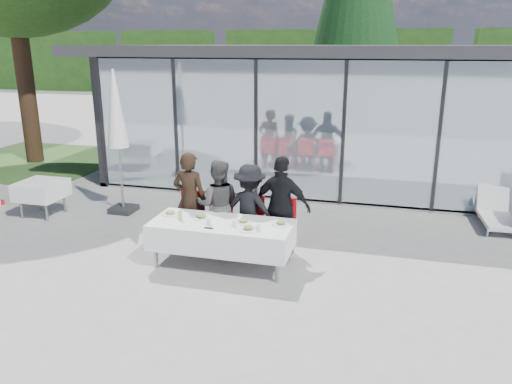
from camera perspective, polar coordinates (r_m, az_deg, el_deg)
ground at (r=7.82m, az=-1.20°, el=-9.77°), size 90.00×90.00×0.00m
pavilion at (r=14.95m, az=15.41°, el=10.90°), size 14.80×8.80×3.44m
treeline at (r=34.97m, az=8.83°, el=14.28°), size 62.50×2.00×4.40m
dining_table at (r=8.02m, az=-3.95°, el=-4.91°), size 2.26×0.96×0.75m
diner_a at (r=8.83m, az=-7.57°, el=-0.83°), size 0.65×0.65×1.70m
diner_chair_a at (r=8.96m, az=-7.41°, el=-2.68°), size 0.44×0.44×0.97m
diner_b at (r=8.67m, az=-4.34°, el=-1.47°), size 0.90×0.90×1.59m
diner_chair_b at (r=8.78m, az=-4.23°, el=-2.99°), size 0.44×0.44×0.97m
diner_c at (r=8.51m, az=-0.70°, el=-1.93°), size 1.14×1.14×1.54m
diner_chair_c at (r=8.62m, az=-0.64°, el=-3.33°), size 0.44×0.44×0.97m
diner_d at (r=8.35m, az=2.96°, el=-1.68°), size 1.15×1.15×1.72m
diner_chair_d at (r=8.49m, az=2.98°, el=-3.66°), size 0.44×0.44×0.97m
plate_a at (r=8.41m, az=-9.77°, el=-2.38°), size 0.29×0.29×0.07m
plate_b at (r=8.15m, az=-6.26°, el=-2.84°), size 0.29×0.29×0.07m
plate_c at (r=7.91m, az=-1.46°, el=-3.37°), size 0.29×0.29×0.07m
plate_d at (r=7.82m, az=2.90°, el=-3.62°), size 0.29×0.29×0.07m
plate_extra at (r=7.60m, az=-0.89°, el=-4.21°), size 0.29×0.29×0.07m
juice_bottle at (r=8.11m, az=-8.64°, el=-2.61°), size 0.06×0.06×0.16m
drinking_glasses at (r=7.71m, az=-2.55°, el=-3.72°), size 0.88×0.16×0.10m
folded_eyeglasses at (r=7.71m, az=-5.43°, el=-4.12°), size 0.14×0.03×0.01m
spare_table_left at (r=11.29m, az=-23.32°, el=0.21°), size 0.86×0.86×0.74m
market_umbrella at (r=10.67m, az=-15.66°, el=8.03°), size 0.50×0.50×3.00m
lounger at (r=10.99m, az=25.74°, el=-2.13°), size 0.66×1.36×0.72m
grass_patch at (r=16.84m, az=-23.87°, el=3.28°), size 5.00×5.00×0.02m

